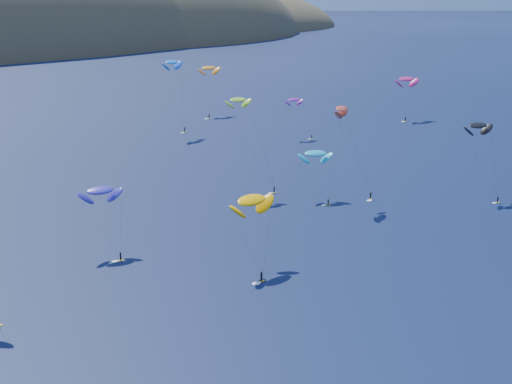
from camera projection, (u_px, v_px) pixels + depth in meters
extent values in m
ellipsoid|color=#3D3526|center=(140.00, 47.00, 634.80)|extent=(320.00, 220.00, 156.00)
ellipsoid|color=#3D3526|center=(230.00, 32.00, 729.44)|extent=(240.00, 180.00, 84.00)
cube|color=yellow|center=(261.00, 281.00, 140.05)|extent=(1.71, 0.73, 0.09)
cylinder|color=black|center=(261.00, 277.00, 139.74)|extent=(0.39, 0.39, 1.77)
sphere|color=#8C6047|center=(261.00, 272.00, 139.43)|extent=(0.30, 0.30, 0.30)
ellipsoid|color=#F5AA00|center=(251.00, 200.00, 144.51)|extent=(11.46, 6.62, 6.04)
cube|color=yellow|center=(274.00, 193.00, 195.13)|extent=(1.47, 0.59, 0.08)
cylinder|color=black|center=(274.00, 189.00, 194.86)|extent=(0.33, 0.33, 1.52)
sphere|color=#8C6047|center=(274.00, 186.00, 194.59)|extent=(0.26, 0.26, 0.26)
ellipsoid|color=#80BF25|center=(238.00, 100.00, 191.00)|extent=(7.69, 4.33, 4.08)
cube|color=yellow|center=(185.00, 132.00, 266.22)|extent=(1.60, 0.97, 0.09)
cylinder|color=black|center=(185.00, 130.00, 265.92)|extent=(0.36, 0.36, 1.65)
sphere|color=#8C6047|center=(185.00, 127.00, 265.63)|extent=(0.28, 0.28, 0.28)
ellipsoid|color=blue|center=(172.00, 62.00, 258.93)|extent=(10.44, 7.54, 5.29)
cube|color=yellow|center=(328.00, 205.00, 184.92)|extent=(1.37, 0.91, 0.07)
cylinder|color=black|center=(328.00, 202.00, 184.67)|extent=(0.31, 0.31, 1.42)
sphere|color=#8C6047|center=(328.00, 199.00, 184.42)|extent=(0.24, 0.24, 0.24)
ellipsoid|color=#159ABC|center=(315.00, 153.00, 188.58)|extent=(9.88, 7.57, 5.00)
cube|color=yellow|center=(312.00, 139.00, 255.95)|extent=(1.34, 0.64, 0.07)
cylinder|color=black|center=(312.00, 137.00, 255.70)|extent=(0.30, 0.30, 1.38)
sphere|color=#8C6047|center=(312.00, 135.00, 255.46)|extent=(0.23, 0.23, 0.23)
ellipsoid|color=#711B8C|center=(294.00, 100.00, 255.22)|extent=(7.50, 4.65, 3.89)
cube|color=yellow|center=(497.00, 202.00, 186.97)|extent=(1.39, 0.59, 0.07)
cylinder|color=black|center=(498.00, 199.00, 186.72)|extent=(0.32, 0.32, 1.44)
sphere|color=#8C6047|center=(498.00, 196.00, 186.46)|extent=(0.24, 0.24, 0.24)
ellipsoid|color=black|center=(478.00, 125.00, 188.79)|extent=(9.36, 5.39, 4.94)
cube|color=yellow|center=(405.00, 121.00, 285.15)|extent=(1.53, 0.62, 0.08)
cylinder|color=black|center=(405.00, 119.00, 284.87)|extent=(0.35, 0.35, 1.59)
sphere|color=#8C6047|center=(406.00, 117.00, 284.59)|extent=(0.27, 0.27, 0.27)
ellipsoid|color=#B9196B|center=(407.00, 79.00, 286.69)|extent=(11.41, 6.39, 6.06)
cube|color=yellow|center=(370.00, 199.00, 189.69)|extent=(1.56, 1.28, 0.09)
cylinder|color=black|center=(371.00, 195.00, 189.39)|extent=(0.37, 0.37, 1.69)
sphere|color=#8C6047|center=(371.00, 192.00, 189.09)|extent=(0.28, 0.28, 0.28)
ellipsoid|color=#B13A26|center=(341.00, 109.00, 182.73)|extent=(8.35, 7.31, 4.29)
cube|color=yellow|center=(121.00, 260.00, 150.08)|extent=(1.50, 0.67, 0.08)
cylinder|color=black|center=(121.00, 256.00, 149.80)|extent=(0.34, 0.34, 1.55)
sphere|color=#8C6047|center=(120.00, 252.00, 149.53)|extent=(0.26, 0.26, 0.26)
ellipsoid|color=#2B2499|center=(100.00, 190.00, 152.30)|extent=(9.66, 5.76, 5.05)
cube|color=yellow|center=(209.00, 119.00, 290.13)|extent=(1.57, 0.56, 0.09)
cylinder|color=black|center=(209.00, 116.00, 289.83)|extent=(0.36, 0.36, 1.65)
sphere|color=#8C6047|center=(209.00, 114.00, 289.54)|extent=(0.28, 0.28, 0.28)
ellipsoid|color=orange|center=(209.00, 68.00, 296.24)|extent=(9.99, 5.21, 5.40)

